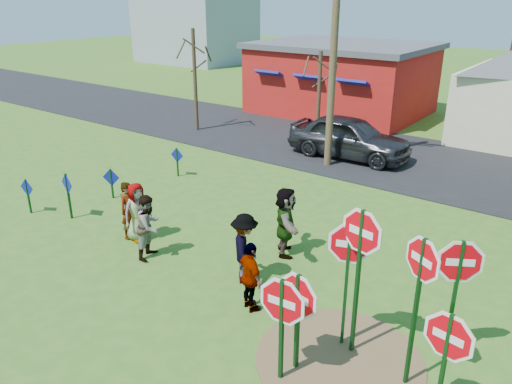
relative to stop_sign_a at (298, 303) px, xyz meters
The scene contains 26 objects.
ground 4.51m from the stop_sign_a, 157.12° to the left, with size 120.00×120.00×0.00m, color #33631C.
road 13.81m from the stop_sign_a, 106.67° to the left, with size 120.00×7.50×0.04m, color black.
dirt_patch 1.65m from the stop_sign_a, 49.87° to the left, with size 3.20×3.20×0.03m, color brown.
red_building 21.81m from the stop_sign_a, 115.65° to the left, with size 9.40×7.69×3.90m.
distant_building 45.05m from the stop_sign_a, 135.25° to the left, with size 10.00×8.00×8.00m, color #8C939E.
stop_sign_a is the anchor object (origin of this frame).
stop_sign_b 1.50m from the stop_sign_a, 58.86° to the left, with size 1.13×0.25×3.17m.
stop_sign_c 2.11m from the stop_sign_a, 24.60° to the left, with size 0.92×0.53×3.05m.
stop_sign_d 2.90m from the stop_sign_a, 41.66° to the left, with size 0.99×0.59×2.67m.
stop_sign_e 0.41m from the stop_sign_a, 100.20° to the right, with size 1.19×0.11×2.23m.
stop_sign_f 2.51m from the stop_sign_a, ahead, with size 1.10×0.20×2.21m.
stop_sign_g 1.30m from the stop_sign_a, 72.12° to the left, with size 1.04×0.38×2.77m.
blue_diamond_a 10.56m from the stop_sign_a, behind, with size 0.58×0.08×1.15m.
blue_diamond_b 9.25m from the stop_sign_a, behind, with size 0.66×0.13×1.48m.
blue_diamond_c 10.01m from the stop_sign_a, 160.84° to the left, with size 0.57×0.26×1.05m.
blue_diamond_d 11.07m from the stop_sign_a, 146.25° to the left, with size 0.58×0.07×1.13m.
person_a 6.61m from the stop_sign_a, 164.42° to the left, with size 0.82×0.54×1.69m, color #4C619B.
person_b 6.86m from the stop_sign_a, 165.47° to the left, with size 0.61×0.40×1.67m, color #27796E.
person_c 5.54m from the stop_sign_a, 166.29° to the left, with size 0.84×0.66×1.73m, color brown.
person_d 3.22m from the stop_sign_a, 145.22° to the left, with size 1.13×0.65×1.75m, color #313236.
person_e 2.12m from the stop_sign_a, 151.59° to the left, with size 0.95×0.40×1.63m, color #542E60.
person_f 4.40m from the stop_sign_a, 126.25° to the left, with size 1.75×0.56×1.88m, color #25562C.
suv 13.10m from the stop_sign_a, 112.71° to the left, with size 2.05×5.10×1.74m, color #29292D.
utility_pole 12.34m from the stop_sign_a, 116.27° to the left, with size 2.17×0.63×9.00m.
bare_tree_west 17.72m from the stop_sign_a, 138.86° to the left, with size 1.80×1.80×4.94m.
bare_tree_east 15.74m from the stop_sign_a, 118.75° to the left, with size 1.80×1.80×4.09m.
Camera 1 is at (7.78, -8.06, 6.51)m, focal length 35.00 mm.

